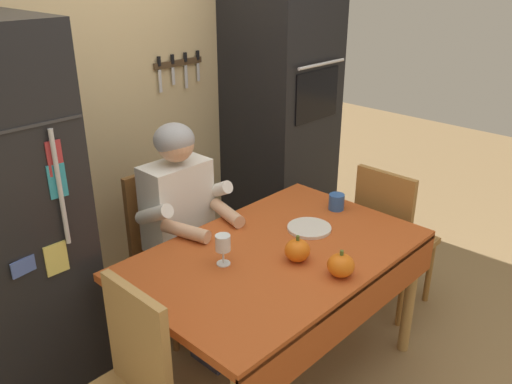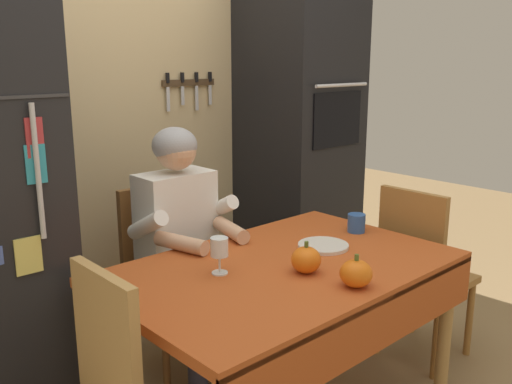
{
  "view_description": "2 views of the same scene",
  "coord_description": "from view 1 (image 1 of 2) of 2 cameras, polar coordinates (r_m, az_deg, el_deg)",
  "views": [
    {
      "loc": [
        -1.63,
        -1.32,
        2.0
      ],
      "look_at": [
        0.06,
        0.29,
        0.96
      ],
      "focal_mm": 37.15,
      "sensor_mm": 36.0,
      "label": 1
    },
    {
      "loc": [
        -1.52,
        -1.38,
        1.55
      ],
      "look_at": [
        -0.09,
        0.17,
        1.04
      ],
      "focal_mm": 39.03,
      "sensor_mm": 36.0,
      "label": 2
    }
  ],
  "objects": [
    {
      "name": "ground_plane",
      "position": [
        2.9,
        3.57,
        -19.79
      ],
      "size": [
        10.0,
        10.0,
        0.0
      ],
      "primitive_type": "plane",
      "color": "#93754C",
      "rests_on": "ground"
    },
    {
      "name": "chair_behind_person",
      "position": [
        3.07,
        -9.57,
        -5.46
      ],
      "size": [
        0.4,
        0.4,
        0.93
      ],
      "color": "brown",
      "rests_on": "ground"
    },
    {
      "name": "pumpkin_large",
      "position": [
        2.41,
        4.53,
        -6.24
      ],
      "size": [
        0.12,
        0.12,
        0.13
      ],
      "color": "orange",
      "rests_on": "dining_table"
    },
    {
      "name": "back_wall_assembly",
      "position": [
        3.23,
        -14.09,
        10.67
      ],
      "size": [
        3.7,
        0.13,
        2.6
      ],
      "color": "#D1B784",
      "rests_on": "ground"
    },
    {
      "name": "dining_table",
      "position": [
        2.53,
        2.61,
        -8.16
      ],
      "size": [
        1.4,
        0.9,
        0.74
      ],
      "color": "tan",
      "rests_on": "ground"
    },
    {
      "name": "pumpkin_medium",
      "position": [
        2.32,
        9.12,
        -7.79
      ],
      "size": [
        0.12,
        0.12,
        0.12
      ],
      "color": "orange",
      "rests_on": "dining_table"
    },
    {
      "name": "wall_oven",
      "position": [
        3.67,
        2.68,
        8.85
      ],
      "size": [
        0.6,
        0.64,
        2.1
      ],
      "color": "black",
      "rests_on": "ground"
    },
    {
      "name": "chair_right_side",
      "position": [
        3.22,
        14.14,
        -4.41
      ],
      "size": [
        0.4,
        0.4,
        0.93
      ],
      "color": "#9E6B33",
      "rests_on": "ground"
    },
    {
      "name": "seated_person",
      "position": [
        2.83,
        -7.55,
        -2.79
      ],
      "size": [
        0.47,
        0.55,
        1.25
      ],
      "color": "#38384C",
      "rests_on": "ground"
    },
    {
      "name": "serving_tray",
      "position": [
        2.7,
        5.75,
        -3.89
      ],
      "size": [
        0.22,
        0.22,
        0.02
      ],
      "primitive_type": "cylinder",
      "color": "silver",
      "rests_on": "dining_table"
    },
    {
      "name": "coffee_mug",
      "position": [
        2.92,
        8.68,
        -1.05
      ],
      "size": [
        0.11,
        0.08,
        0.09
      ],
      "color": "#2D569E",
      "rests_on": "dining_table"
    },
    {
      "name": "wine_glass",
      "position": [
        2.35,
        -3.58,
        -5.65
      ],
      "size": [
        0.07,
        0.07,
        0.15
      ],
      "color": "white",
      "rests_on": "dining_table"
    }
  ]
}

